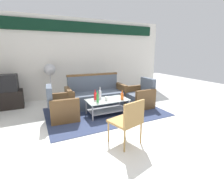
{
  "coord_description": "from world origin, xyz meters",
  "views": [
    {
      "loc": [
        -1.8,
        -3.0,
        1.66
      ],
      "look_at": [
        0.09,
        0.88,
        0.65
      ],
      "focal_mm": 26.44,
      "sensor_mm": 36.0,
      "label": 1
    }
  ],
  "objects_px": {
    "tv_stand": "(8,100)",
    "wicker_chair": "(128,119)",
    "pedestal_fan": "(50,72)",
    "coffee_table": "(107,105)",
    "cup": "(106,99)",
    "bottle_clear": "(100,94)",
    "bottle_orange": "(122,96)",
    "television": "(6,83)",
    "armchair_right": "(140,97)",
    "couch": "(96,96)",
    "bottle_green": "(98,98)",
    "bottle_red": "(95,96)",
    "armchair_left": "(62,108)"
  },
  "relations": [
    {
      "from": "couch",
      "to": "television",
      "type": "distance_m",
      "value": 2.63
    },
    {
      "from": "tv_stand",
      "to": "wicker_chair",
      "type": "xyz_separation_m",
      "value": [
        2.16,
        -3.25,
        0.23
      ]
    },
    {
      "from": "armchair_left",
      "to": "wicker_chair",
      "type": "height_order",
      "value": "armchair_left"
    },
    {
      "from": "couch",
      "to": "bottle_orange",
      "type": "xyz_separation_m",
      "value": [
        0.36,
        -0.99,
        0.19
      ]
    },
    {
      "from": "coffee_table",
      "to": "pedestal_fan",
      "type": "xyz_separation_m",
      "value": [
        -1.21,
        1.79,
        0.74
      ]
    },
    {
      "from": "couch",
      "to": "wicker_chair",
      "type": "relative_size",
      "value": 2.17
    },
    {
      "from": "armchair_right",
      "to": "pedestal_fan",
      "type": "xyz_separation_m",
      "value": [
        -2.37,
        1.63,
        0.73
      ]
    },
    {
      "from": "armchair_right",
      "to": "bottle_clear",
      "type": "distance_m",
      "value": 1.32
    },
    {
      "from": "coffee_table",
      "to": "television",
      "type": "distance_m",
      "value": 3.04
    },
    {
      "from": "coffee_table",
      "to": "bottle_green",
      "type": "height_order",
      "value": "bottle_green"
    },
    {
      "from": "cup",
      "to": "bottle_red",
      "type": "bearing_deg",
      "value": 143.52
    },
    {
      "from": "coffee_table",
      "to": "pedestal_fan",
      "type": "height_order",
      "value": "pedestal_fan"
    },
    {
      "from": "couch",
      "to": "bottle_green",
      "type": "bearing_deg",
      "value": 74.19
    },
    {
      "from": "bottle_orange",
      "to": "bottle_clear",
      "type": "distance_m",
      "value": 0.59
    },
    {
      "from": "couch",
      "to": "armchair_left",
      "type": "relative_size",
      "value": 2.15
    },
    {
      "from": "bottle_orange",
      "to": "coffee_table",
      "type": "bearing_deg",
      "value": 154.02
    },
    {
      "from": "wicker_chair",
      "to": "pedestal_fan",
      "type": "bearing_deg",
      "value": 90.91
    },
    {
      "from": "couch",
      "to": "cup",
      "type": "distance_m",
      "value": 0.89
    },
    {
      "from": "armchair_left",
      "to": "bottle_clear",
      "type": "height_order",
      "value": "armchair_left"
    },
    {
      "from": "television",
      "to": "wicker_chair",
      "type": "xyz_separation_m",
      "value": [
        2.16,
        -3.25,
        -0.27
      ]
    },
    {
      "from": "bottle_orange",
      "to": "wicker_chair",
      "type": "xyz_separation_m",
      "value": [
        -0.62,
        -1.34,
        -0.01
      ]
    },
    {
      "from": "bottle_red",
      "to": "television",
      "type": "distance_m",
      "value": 2.7
    },
    {
      "from": "coffee_table",
      "to": "television",
      "type": "height_order",
      "value": "television"
    },
    {
      "from": "cup",
      "to": "couch",
      "type": "bearing_deg",
      "value": 87.09
    },
    {
      "from": "armchair_right",
      "to": "coffee_table",
      "type": "height_order",
      "value": "armchair_right"
    },
    {
      "from": "coffee_table",
      "to": "wicker_chair",
      "type": "xyz_separation_m",
      "value": [
        -0.28,
        -1.51,
        0.22
      ]
    },
    {
      "from": "television",
      "to": "bottle_orange",
      "type": "bearing_deg",
      "value": 148.44
    },
    {
      "from": "bottle_clear",
      "to": "tv_stand",
      "type": "xyz_separation_m",
      "value": [
        -2.3,
        1.56,
        -0.27
      ]
    },
    {
      "from": "cup",
      "to": "coffee_table",
      "type": "bearing_deg",
      "value": 42.86
    },
    {
      "from": "pedestal_fan",
      "to": "bottle_orange",
      "type": "bearing_deg",
      "value": -51.61
    },
    {
      "from": "armchair_right",
      "to": "cup",
      "type": "bearing_deg",
      "value": 100.12
    },
    {
      "from": "bottle_red",
      "to": "pedestal_fan",
      "type": "bearing_deg",
      "value": 118.61
    },
    {
      "from": "bottle_clear",
      "to": "pedestal_fan",
      "type": "relative_size",
      "value": 0.25
    },
    {
      "from": "bottle_clear",
      "to": "wicker_chair",
      "type": "height_order",
      "value": "wicker_chair"
    },
    {
      "from": "couch",
      "to": "wicker_chair",
      "type": "bearing_deg",
      "value": 85.75
    },
    {
      "from": "coffee_table",
      "to": "cup",
      "type": "bearing_deg",
      "value": -137.14
    },
    {
      "from": "armchair_left",
      "to": "bottle_green",
      "type": "xyz_separation_m",
      "value": [
        0.81,
        -0.33,
        0.24
      ]
    },
    {
      "from": "armchair_right",
      "to": "pedestal_fan",
      "type": "height_order",
      "value": "pedestal_fan"
    },
    {
      "from": "pedestal_fan",
      "to": "wicker_chair",
      "type": "distance_m",
      "value": 3.47
    },
    {
      "from": "armchair_right",
      "to": "cup",
      "type": "relative_size",
      "value": 8.5
    },
    {
      "from": "bottle_clear",
      "to": "bottle_green",
      "type": "bearing_deg",
      "value": -122.0
    },
    {
      "from": "coffee_table",
      "to": "bottle_clear",
      "type": "xyz_separation_m",
      "value": [
        -0.13,
        0.18,
        0.26
      ]
    },
    {
      "from": "coffee_table",
      "to": "bottle_orange",
      "type": "xyz_separation_m",
      "value": [
        0.35,
        -0.17,
        0.23
      ]
    },
    {
      "from": "armchair_right",
      "to": "wicker_chair",
      "type": "bearing_deg",
      "value": 139.32
    },
    {
      "from": "television",
      "to": "couch",
      "type": "bearing_deg",
      "value": 162.15
    },
    {
      "from": "bottle_orange",
      "to": "cup",
      "type": "relative_size",
      "value": 2.47
    },
    {
      "from": "armchair_right",
      "to": "wicker_chair",
      "type": "xyz_separation_m",
      "value": [
        -1.44,
        -1.67,
        0.21
      ]
    },
    {
      "from": "bottle_orange",
      "to": "television",
      "type": "height_order",
      "value": "television"
    },
    {
      "from": "bottle_orange",
      "to": "television",
      "type": "distance_m",
      "value": 3.39
    },
    {
      "from": "bottle_red",
      "to": "armchair_left",
      "type": "bearing_deg",
      "value": 173.67
    }
  ]
}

